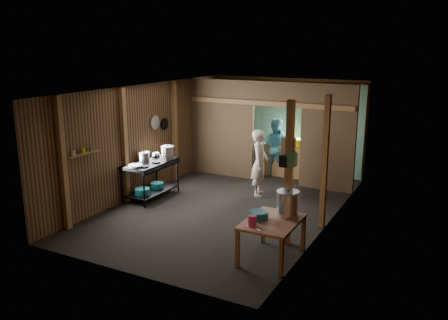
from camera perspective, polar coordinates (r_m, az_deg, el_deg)
The scene contains 43 objects.
floor at distance 10.39m, azimuth 0.52°, elevation -5.65°, with size 4.50×7.00×0.00m, color black.
ceiling at distance 9.82m, azimuth 0.55°, elevation 8.78°, with size 4.50×7.00×0.00m, color #3D3935.
wall_back at distance 13.18m, azimuth 7.52°, elevation 4.33°, with size 4.50×0.00×2.60m, color brown.
wall_front at distance 7.20m, azimuth -12.33°, elevation -4.14°, with size 4.50×0.00×2.60m, color brown.
wall_left at distance 11.21m, azimuth -9.77°, elevation 2.52°, with size 0.00×7.00×2.60m, color brown.
wall_right at distance 9.24m, azimuth 13.04°, elevation -0.11°, with size 0.00×7.00×2.60m, color brown.
partition_left at distance 12.54m, azimuth -0.26°, elevation 3.95°, with size 1.85×0.10×2.60m, color brown.
partition_right at distance 11.49m, azimuth 12.63°, elevation 2.66°, with size 1.35×0.10×2.60m, color brown.
partition_header at distance 11.75m, azimuth 6.60°, elevation 8.10°, with size 1.30×0.10×0.60m, color brown.
turquoise_panel at distance 13.13m, azimuth 7.42°, elevation 4.07°, with size 4.40×0.06×2.50m, color #7EC7C7.
back_counter at distance 12.75m, azimuth 7.80°, elevation -0.03°, with size 1.20×0.50×0.85m, color #9A6C47.
wall_clock at distance 12.91m, azimuth 8.50°, elevation 6.79°, with size 0.20×0.20×0.03m, color beige.
post_left_a at distance 9.28m, azimuth -19.15°, elevation -0.48°, with size 0.10×0.12×2.60m, color #9A6C47.
post_left_b at distance 10.55m, azimuth -12.09°, elevation 1.69°, with size 0.10×0.12×2.60m, color #9A6C47.
post_left_c at distance 12.12m, azimuth -6.07°, elevation 3.52°, with size 0.10×0.12×2.60m, color #9A6C47.
post_right at distance 9.07m, azimuth 12.28°, elevation -0.34°, with size 0.10×0.12×2.60m, color #9A6C47.
post_free at distance 8.15m, azimuth 7.95°, elevation -1.78°, with size 0.12×0.12×2.60m, color #9A6C47.
cross_beam at distance 11.82m, azimuth 5.34°, elevation 6.94°, with size 4.40×0.12×0.12m, color #9A6C47.
pan_lid_big at distance 11.43m, azimuth -8.47°, elevation 4.58°, with size 0.34×0.34×0.03m, color gray.
pan_lid_small at distance 11.77m, azimuth -7.30°, elevation 4.40°, with size 0.30×0.30×0.03m, color black.
wall_shelf at distance 9.58m, azimuth -16.92°, elevation 0.74°, with size 0.14×0.80×0.03m, color #9A6C47.
jar_white at distance 9.39m, azimuth -18.01°, elevation 0.81°, with size 0.07×0.07×0.10m, color beige.
jar_yellow at distance 9.56m, azimuth -16.95°, elevation 1.12°, with size 0.08×0.08×0.10m, color #BBC400.
jar_green at distance 9.71m, azimuth -16.05°, elevation 1.38°, with size 0.06×0.06×0.10m, color #357B57.
bag_white at distance 8.12m, azimuth 7.93°, elevation 1.66°, with size 0.22×0.15×0.32m, color beige.
bag_green at distance 8.00m, azimuth 8.35°, elevation 0.12°, with size 0.16×0.12×0.24m, color #357B57.
bag_black at distance 8.04m, azimuth 7.35°, elevation -0.15°, with size 0.14×0.10×0.20m, color black.
gas_range at distance 10.97m, azimuth -8.98°, elevation -2.39°, with size 0.75×1.46×0.86m, color black, non-canonical shape.
prep_table at distance 7.89m, azimuth 5.88°, elevation -9.70°, with size 0.83×1.15×0.68m, color #BD755C, non-canonical shape.
stove_pot_large at distance 11.10m, azimuth -6.94°, elevation 0.91°, with size 0.31×0.31×0.32m, color silver, non-canonical shape.
stove_pot_med at distance 10.94m, azimuth -9.77°, elevation 0.38°, with size 0.27×0.27×0.23m, color silver, non-canonical shape.
stove_saucepan at distance 11.30m, azimuth -8.38°, elevation 0.65°, with size 0.16×0.16×0.10m, color silver.
frying_pan at distance 10.43m, azimuth -10.85°, elevation -0.73°, with size 0.31×0.53×0.07m, color gray, non-canonical shape.
blue_tub_front at distance 10.77m, azimuth -10.01°, elevation -3.82°, with size 0.34×0.34×0.14m, color #125D67.
blue_tub_back at distance 11.21m, azimuth -8.22°, elevation -3.07°, with size 0.31×0.31×0.12m, color #125D67.
stock_pot at distance 7.94m, azimuth 7.81°, elevation -5.38°, with size 0.38×0.38×0.45m, color silver, non-canonical shape.
wash_basin at distance 7.81m, azimuth 4.26°, elevation -6.74°, with size 0.33×0.33×0.12m, color #125D67.
pink_bucket at distance 7.52m, azimuth 3.48°, elevation -7.40°, with size 0.14×0.14×0.17m, color #C9306D.
knife at distance 7.41m, azimuth 3.68°, elevation -8.37°, with size 0.30×0.04×0.01m, color silver.
yellow_tub at distance 12.54m, azimuth 9.06°, elevation 2.14°, with size 0.36×0.36×0.20m, color #BBC400.
red_cup at distance 12.73m, azimuth 6.76°, elevation 2.28°, with size 0.13×0.13×0.15m, color #BE4035.
cook at distance 10.92m, azimuth 4.39°, elevation -0.36°, with size 0.58×0.38×1.58m, color silver.
worker_back at distance 12.72m, azimuth 6.27°, elevation 1.62°, with size 0.76×0.59×1.56m, color teal.
Camera 1 is at (4.46, -8.70, 3.52)m, focal length 37.23 mm.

